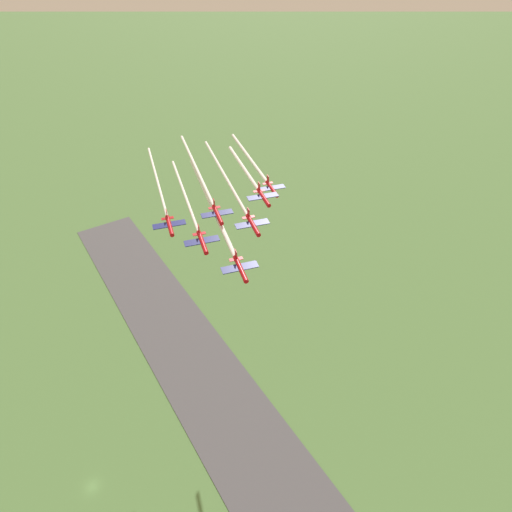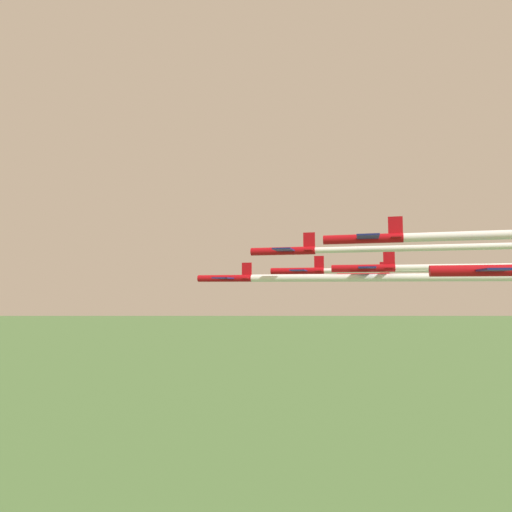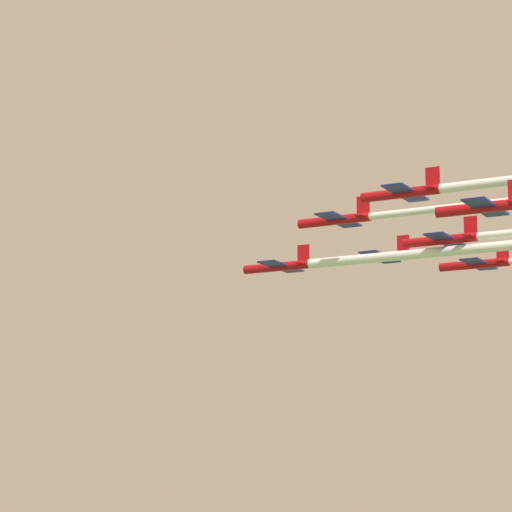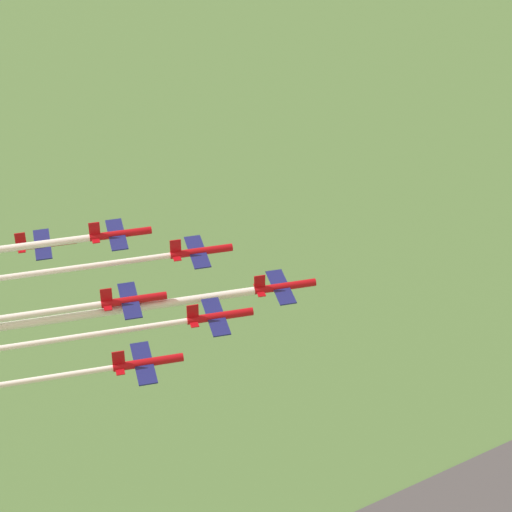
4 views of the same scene
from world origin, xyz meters
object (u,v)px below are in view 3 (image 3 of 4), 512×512
jet_5 (477,264)px  jet_0 (279,266)px  jet_6 (483,207)px  jet_4 (443,240)px  jet_2 (378,257)px  jet_3 (404,193)px  jet_1 (337,220)px

jet_5 → jet_0: bearing=120.5°
jet_6 → jet_0: bearing=59.5°
jet_4 → jet_0: bearing=90.0°
jet_0 → jet_4: 21.42m
jet_0 → jet_6: (-21.05, 30.67, 0.24)m
jet_0 → jet_2: 12.47m
jet_3 → jet_5: bearing=0.0°
jet_6 → jet_5: bearing=18.8°
jet_2 → jet_5: size_ratio=1.00×
jet_2 → jet_6: (-8.70, 31.84, -1.06)m
jet_1 → jet_2: jet_1 is taller
jet_5 → jet_2: bearing=120.5°
jet_5 → jet_6: bearing=-161.2°
jet_0 → jet_2: (-12.34, -1.16, 1.31)m
jet_0 → jet_2: bearing=-59.5°
jet_0 → jet_4: jet_4 is taller
jet_3 → jet_5: (-10.66, -22.78, -3.77)m
jet_5 → jet_6: (3.64, 33.00, -0.26)m
jet_0 → jet_5: size_ratio=1.00×
jet_4 → jet_5: (-5.33, -11.39, -0.87)m
jet_3 → jet_5: 25.43m
jet_5 → jet_6: size_ratio=1.00×
jet_0 → jet_4: (-19.36, 9.06, 1.37)m
jet_4 → jet_1: bearing=120.5°
jet_5 → jet_6: 33.20m
jet_3 → jet_4: size_ratio=1.00×
jet_4 → jet_2: bearing=59.5°
jet_2 → jet_6: jet_2 is taller
jet_4 → jet_5: jet_4 is taller
jet_3 → jet_1: bearing=59.5°
jet_3 → jet_5: size_ratio=1.00×
jet_6 → jet_3: bearing=59.5°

